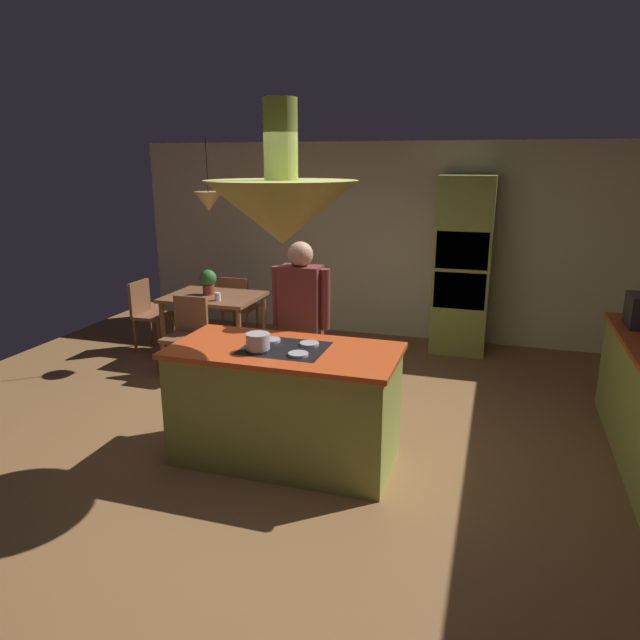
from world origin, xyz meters
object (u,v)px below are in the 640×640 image
chair_at_corner (147,310)px  kitchen_island (285,404)px  chair_facing_island (187,331)px  cup_on_table (218,297)px  oven_tower (463,266)px  chair_by_back_wall (237,304)px  person_at_island (301,321)px  dining_table (214,304)px  potted_plant_on_table (208,281)px  cooking_pot_on_cooktop (258,341)px

chair_at_corner → kitchen_island: bearing=-128.6°
chair_facing_island → cup_on_table: (0.17, 0.43, 0.30)m
oven_tower → chair_by_back_wall: 2.90m
cup_on_table → person_at_island: bearing=-39.8°
oven_tower → cup_on_table: oven_tower is taller
dining_table → person_at_island: bearing=-41.3°
cup_on_table → dining_table: bearing=128.5°
person_at_island → potted_plant_on_table: person_at_island is taller
chair_at_corner → cooking_pot_on_cooktop: 3.36m
person_at_island → chair_by_back_wall: 2.63m
person_at_island → cup_on_table: (-1.42, 1.19, -0.14)m
chair_at_corner → potted_plant_on_table: size_ratio=2.90×
chair_facing_island → chair_by_back_wall: size_ratio=1.00×
oven_tower → cooking_pot_on_cooktop: size_ratio=11.93×
chair_by_back_wall → cup_on_table: bearing=101.1°
kitchen_island → cup_on_table: (-1.53, 1.89, 0.34)m
chair_facing_island → cooking_pot_on_cooktop: size_ratio=4.83×
chair_facing_island → chair_at_corner: 1.13m
dining_table → chair_by_back_wall: size_ratio=1.26×
person_at_island → chair_facing_island: size_ratio=1.89×
oven_tower → potted_plant_on_table: 3.09m
chair_facing_island → potted_plant_on_table: 0.80m
dining_table → cup_on_table: size_ratio=12.20×
kitchen_island → chair_facing_island: (-1.70, 1.46, 0.04)m
oven_tower → person_at_island: bearing=-115.4°
oven_tower → cup_on_table: bearing=-152.8°
dining_table → chair_by_back_wall: (0.00, 0.64, -0.15)m
chair_at_corner → cooking_pot_on_cooktop: bearing=-132.1°
oven_tower → potted_plant_on_table: bearing=-158.9°
person_at_island → chair_at_corner: (-2.52, 1.40, -0.44)m
chair_by_back_wall → chair_at_corner: bearing=34.7°
chair_by_back_wall → oven_tower: bearing=-169.9°
person_at_island → cup_on_table: size_ratio=18.31×
oven_tower → cup_on_table: 2.97m
kitchen_island → chair_by_back_wall: (-1.70, 2.74, 0.04)m
chair_facing_island → cooking_pot_on_cooktop: 2.27m
chair_by_back_wall → dining_table: bearing=90.0°
chair_at_corner → person_at_island: bearing=-119.0°
dining_table → person_at_island: 2.14m
person_at_island → chair_by_back_wall: person_at_island is taller
chair_at_corner → potted_plant_on_table: bearing=-87.7°
kitchen_island → cup_on_table: kitchen_island is taller
person_at_island → chair_at_corner: 2.92m
chair_facing_island → chair_by_back_wall: same height
person_at_island → chair_by_back_wall: bearing=128.0°
chair_by_back_wall → chair_facing_island: bearing=90.0°
kitchen_island → person_at_island: (-0.11, 0.70, 0.48)m
kitchen_island → chair_facing_island: kitchen_island is taller
cup_on_table → chair_facing_island: bearing=-111.2°
potted_plant_on_table → person_at_island: bearing=-40.6°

